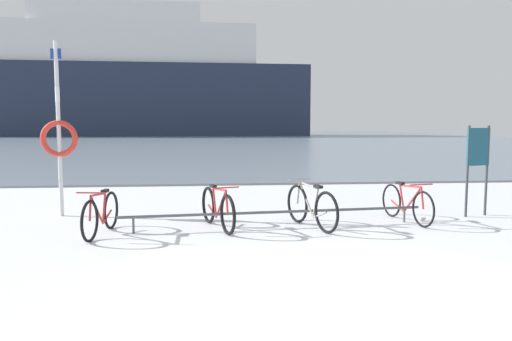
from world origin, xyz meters
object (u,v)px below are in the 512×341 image
bicycle_1 (218,209)px  bicycle_2 (311,207)px  info_sign (478,155)px  bicycle_3 (407,203)px  bicycle_0 (101,214)px  ferry_ship (126,82)px  rescue_post (59,134)px

bicycle_1 → bicycle_2: 1.66m
bicycle_1 → info_sign: info_sign is taller
bicycle_3 → bicycle_0: bearing=-173.7°
bicycle_2 → ferry_ship: size_ratio=0.03×
bicycle_2 → bicycle_3: bearing=10.3°
bicycle_1 → bicycle_3: bearing=4.5°
bicycle_2 → bicycle_3: size_ratio=0.96×
bicycle_0 → bicycle_2: bearing=4.1°
bicycle_1 → bicycle_2: size_ratio=1.03×
rescue_post → bicycle_0: bearing=-56.9°
bicycle_0 → info_sign: size_ratio=0.89×
bicycle_3 → ferry_ship: 69.56m
bicycle_0 → rescue_post: bearing=123.1°
info_sign → ferry_ship: 69.45m
bicycle_0 → bicycle_2: 3.61m
info_sign → bicycle_2: bearing=-167.4°
bicycle_1 → bicycle_2: bicycle_2 is taller
bicycle_0 → rescue_post: (-1.18, 1.81, 1.30)m
bicycle_3 → rescue_post: (-6.69, 1.20, 1.30)m
bicycle_3 → bicycle_1: bearing=-175.5°
bicycle_3 → rescue_post: rescue_post is taller
bicycle_2 → info_sign: 3.72m
bicycle_0 → bicycle_1: (1.94, 0.32, 0.01)m
bicycle_2 → rescue_post: bearing=162.1°
bicycle_0 → bicycle_2: (3.60, 0.26, 0.02)m
bicycle_0 → bicycle_3: bicycle_0 is taller
bicycle_1 → rescue_post: size_ratio=0.49×
bicycle_2 → rescue_post: size_ratio=0.47×
info_sign → bicycle_3: bearing=-164.9°
bicycle_2 → ferry_ship: bearing=102.3°
bicycle_1 → bicycle_3: 3.58m
bicycle_1 → ferry_ship: ferry_ship is taller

